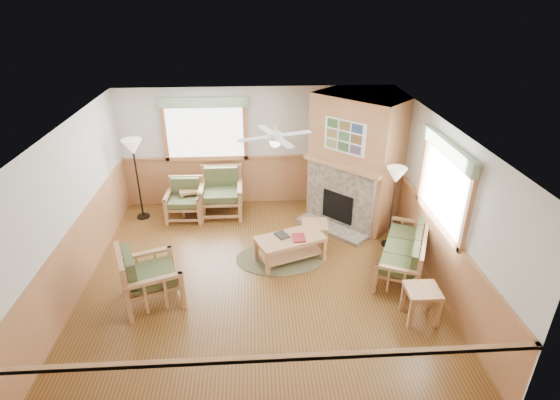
{
  "coord_description": "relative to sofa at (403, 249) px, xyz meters",
  "views": [
    {
      "loc": [
        -0.03,
        -6.31,
        4.64
      ],
      "look_at": [
        0.4,
        0.7,
        1.15
      ],
      "focal_mm": 28.0,
      "sensor_mm": 36.0,
      "label": 1
    }
  ],
  "objects": [
    {
      "name": "coffee_table",
      "position": [
        -1.97,
        0.4,
        -0.16
      ],
      "size": [
        1.37,
        1.02,
        0.49
      ],
      "primitive_type": null,
      "rotation": [
        0.0,
        0.0,
        0.37
      ],
      "color": "tan",
      "rests_on": "floor"
    },
    {
      "name": "floor_lamp_left",
      "position": [
        -5.09,
        2.28,
        0.49
      ],
      "size": [
        0.44,
        0.44,
        1.81
      ],
      "primitive_type": null,
      "rotation": [
        0.0,
        0.0,
        0.08
      ],
      "color": "black",
      "rests_on": "floor"
    },
    {
      "name": "window_right",
      "position": [
        0.41,
        -0.28,
        2.12
      ],
      "size": [
        0.16,
        1.9,
        1.5
      ],
      "primitive_type": null,
      "color": "white",
      "rests_on": "wall_right"
    },
    {
      "name": "wall_front",
      "position": [
        -2.55,
        -3.08,
        0.94
      ],
      "size": [
        6.0,
        0.02,
        2.7
      ],
      "primitive_type": "cube",
      "color": "silver",
      "rests_on": "floor"
    },
    {
      "name": "end_table_sofa",
      "position": [
        -0.13,
        -1.3,
        -0.13
      ],
      "size": [
        0.51,
        0.49,
        0.55
      ],
      "primitive_type": null,
      "rotation": [
        0.0,
        0.0,
        -0.03
      ],
      "color": "tan",
      "rests_on": "floor"
    },
    {
      "name": "ceiling_fan",
      "position": [
        -2.25,
        0.22,
        2.25
      ],
      "size": [
        1.59,
        1.59,
        0.36
      ],
      "primitive_type": null,
      "rotation": [
        0.0,
        0.0,
        0.35
      ],
      "color": "white",
      "rests_on": "ceiling"
    },
    {
      "name": "end_table_chairs",
      "position": [
        -4.0,
        2.47,
        -0.11
      ],
      "size": [
        0.62,
        0.6,
        0.6
      ],
      "primitive_type": null,
      "rotation": [
        0.0,
        0.0,
        0.18
      ],
      "color": "tan",
      "rests_on": "floor"
    },
    {
      "name": "wall_left",
      "position": [
        -5.55,
        -0.08,
        0.94
      ],
      "size": [
        0.02,
        6.0,
        2.7
      ],
      "primitive_type": "cube",
      "color": "silver",
      "rests_on": "floor"
    },
    {
      "name": "book_dark",
      "position": [
        -2.12,
        0.47,
        0.11
      ],
      "size": [
        0.3,
        0.33,
        0.02
      ],
      "primitive_type": "cube",
      "rotation": [
        0.0,
        0.0,
        0.47
      ],
      "color": "#262520",
      "rests_on": "coffee_table"
    },
    {
      "name": "window_back",
      "position": [
        -3.65,
        2.88,
        2.12
      ],
      "size": [
        1.9,
        0.16,
        1.5
      ],
      "primitive_type": null,
      "color": "white",
      "rests_on": "wall_back"
    },
    {
      "name": "floor_lamp_right",
      "position": [
        0.0,
        0.82,
        0.41
      ],
      "size": [
        0.46,
        0.46,
        1.65
      ],
      "primitive_type": null,
      "rotation": [
        0.0,
        0.0,
        -0.25
      ],
      "color": "black",
      "rests_on": "floor"
    },
    {
      "name": "armchair_back_left",
      "position": [
        -4.13,
        2.19,
        0.02
      ],
      "size": [
        0.79,
        0.79,
        0.86
      ],
      "primitive_type": null,
      "rotation": [
        0.0,
        0.0,
        -0.03
      ],
      "color": "tan",
      "rests_on": "floor"
    },
    {
      "name": "floor",
      "position": [
        -2.55,
        -0.08,
        -0.41
      ],
      "size": [
        6.0,
        6.0,
        0.01
      ],
      "primitive_type": "cube",
      "color": "brown",
      "rests_on": "ground"
    },
    {
      "name": "armchair_back_right",
      "position": [
        -3.34,
        2.34,
        0.1
      ],
      "size": [
        0.91,
        0.91,
        1.01
      ],
      "primitive_type": null,
      "rotation": [
        0.0,
        0.0,
        0.0
      ],
      "color": "tan",
      "rests_on": "floor"
    },
    {
      "name": "ceiling",
      "position": [
        -2.55,
        -0.08,
        2.29
      ],
      "size": [
        6.0,
        6.0,
        0.01
      ],
      "primitive_type": "cube",
      "color": "white",
      "rests_on": "floor"
    },
    {
      "name": "footstool",
      "position": [
        -1.45,
        0.98,
        -0.19
      ],
      "size": [
        0.54,
        0.54,
        0.44
      ],
      "primitive_type": null,
      "rotation": [
        0.0,
        0.0,
        -0.07
      ],
      "color": "tan",
      "rests_on": "floor"
    },
    {
      "name": "book_red",
      "position": [
        -1.82,
        0.35,
        0.11
      ],
      "size": [
        0.23,
        0.31,
        0.03
      ],
      "primitive_type": "cube",
      "rotation": [
        0.0,
        0.0,
        0.04
      ],
      "color": "maroon",
      "rests_on": "coffee_table"
    },
    {
      "name": "wall_back",
      "position": [
        -2.55,
        2.92,
        0.94
      ],
      "size": [
        6.0,
        0.02,
        2.7
      ],
      "primitive_type": "cube",
      "color": "silver",
      "rests_on": "floor"
    },
    {
      "name": "wainscot",
      "position": [
        -2.55,
        -0.08,
        0.14
      ],
      "size": [
        6.0,
        6.0,
        1.1
      ],
      "primitive_type": null,
      "color": "#B07448",
      "rests_on": "floor"
    },
    {
      "name": "braided_rug",
      "position": [
        -2.15,
        0.45,
        -0.4
      ],
      "size": [
        1.88,
        1.88,
        0.01
      ],
      "primitive_type": "cylinder",
      "rotation": [
        0.0,
        0.0,
        -0.13
      ],
      "color": "brown",
      "rests_on": "floor"
    },
    {
      "name": "wall_right",
      "position": [
        0.45,
        -0.08,
        0.94
      ],
      "size": [
        0.02,
        6.0,
        2.7
      ],
      "primitive_type": "cube",
      "color": "silver",
      "rests_on": "floor"
    },
    {
      "name": "fireplace",
      "position": [
        -0.5,
        1.97,
        0.94
      ],
      "size": [
        3.11,
        3.11,
        2.7
      ],
      "primitive_type": null,
      "rotation": [
        0.0,
        0.0,
        -0.79
      ],
      "color": "#B07448",
      "rests_on": "floor"
    },
    {
      "name": "sofa",
      "position": [
        0.0,
        0.0,
        0.0
      ],
      "size": [
        1.92,
        1.4,
        0.82
      ],
      "primitive_type": null,
      "rotation": [
        0.0,
        0.0,
        -1.99
      ],
      "color": "tan",
      "rests_on": "floor"
    },
    {
      "name": "armchair_left",
      "position": [
        -4.29,
        -0.62,
        0.08
      ],
      "size": [
        1.13,
        1.13,
        0.99
      ],
      "primitive_type": null,
      "rotation": [
        0.0,
        0.0,
        1.94
      ],
      "color": "tan",
      "rests_on": "floor"
    }
  ]
}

